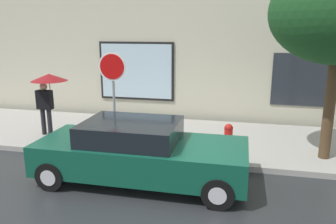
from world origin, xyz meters
TOP-DOWN VIEW (x-y plane):
  - ground_plane at (0.00, 0.00)m, footprint 60.00×60.00m
  - sidewalk at (0.00, 3.00)m, footprint 20.00×4.00m
  - building_facade at (-0.02, 5.50)m, footprint 20.00×0.67m
  - parked_car at (-0.73, -0.02)m, footprint 4.67×1.94m
  - fire_hydrant at (1.16, 1.76)m, footprint 0.30×0.44m
  - pedestrian_with_umbrella at (-4.33, 2.22)m, footprint 1.09×1.09m
  - stop_sign at (-1.90, 1.44)m, footprint 0.76×0.10m

SIDE VIEW (x-z plane):
  - ground_plane at x=0.00m, z-range 0.00..0.00m
  - sidewalk at x=0.00m, z-range 0.00..0.15m
  - fire_hydrant at x=1.16m, z-range 0.14..0.97m
  - parked_car at x=-0.73m, z-range 0.00..1.39m
  - pedestrian_with_umbrella at x=-4.33m, z-range 0.75..2.69m
  - stop_sign at x=-1.90m, z-range 0.70..3.37m
  - building_facade at x=-0.02m, z-range -0.02..6.98m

